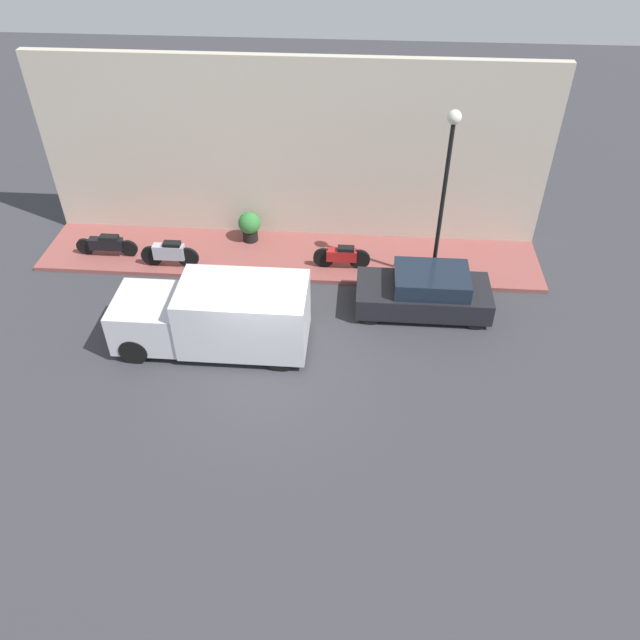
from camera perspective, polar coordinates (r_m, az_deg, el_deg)
ground_plane at (r=16.36m, az=-4.84°, el=-4.37°), size 60.00×60.00×0.00m
sidewalk at (r=20.33m, az=-2.79°, el=5.87°), size 2.72×15.93×0.13m
building_facade at (r=20.25m, az=-2.56°, el=15.06°), size 0.30×15.93×5.88m
parked_car at (r=18.03m, az=9.56°, el=2.54°), size 1.73×3.80×1.30m
delivery_van at (r=16.59m, az=-9.58°, el=0.40°), size 1.96×5.09×1.92m
scooter_silver at (r=20.03m, az=-13.59°, el=5.97°), size 0.30×1.82×0.87m
motorcycle_red at (r=19.44m, az=2.02°, el=5.87°), size 0.30×1.77×0.75m
motorcycle_black at (r=21.16m, az=-18.92°, el=6.57°), size 0.30×1.99×0.72m
streetlamp at (r=17.66m, az=11.54°, el=13.32°), size 0.38×0.38×5.25m
potted_plant at (r=20.84m, az=-6.46°, el=8.59°), size 0.73×0.73×1.01m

